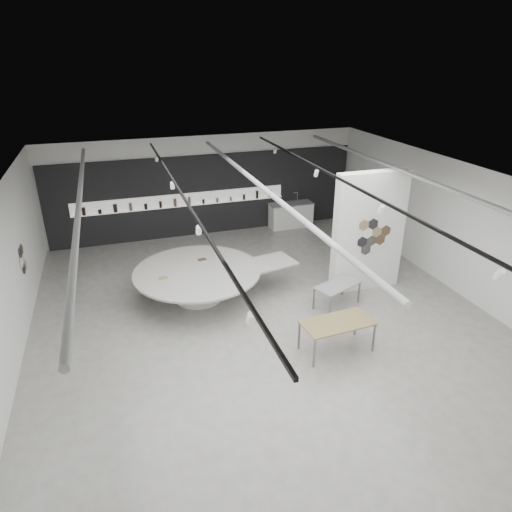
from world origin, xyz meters
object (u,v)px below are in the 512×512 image
object	(u,v)px
display_island	(200,280)
kitchen_counter	(291,215)
partition_column	(369,232)
sample_table_stone	(337,286)
sample_table_wood	(337,324)

from	to	relation	value
display_island	kitchen_counter	bearing A→B (deg)	33.87
partition_column	sample_table_stone	distance (m)	1.94
partition_column	sample_table_stone	xyz separation A→B (m)	(-1.32, -0.79, -1.17)
display_island	partition_column	bearing A→B (deg)	-20.79
display_island	sample_table_wood	distance (m)	4.35
sample_table_wood	sample_table_stone	xyz separation A→B (m)	(0.99, 1.88, -0.11)
display_island	kitchen_counter	distance (m)	6.67
partition_column	display_island	world-z (taller)	partition_column
partition_column	display_island	bearing A→B (deg)	170.21
display_island	sample_table_stone	size ratio (longest dim) A/B	3.44
display_island	sample_table_wood	xyz separation A→B (m)	(2.57, -3.51, 0.13)
partition_column	display_island	xyz separation A→B (m)	(-4.88, 0.84, -1.20)
partition_column	sample_table_wood	xyz separation A→B (m)	(-2.31, -2.67, -1.06)
sample_table_wood	sample_table_stone	world-z (taller)	sample_table_wood
sample_table_wood	sample_table_stone	bearing A→B (deg)	62.33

